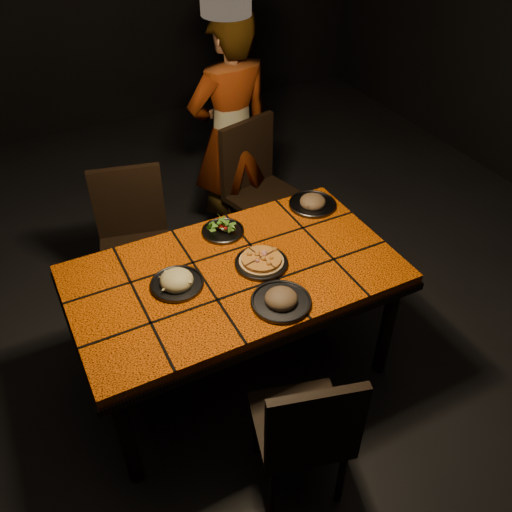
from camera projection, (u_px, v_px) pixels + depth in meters
name	position (u px, v px, depth m)	size (l,w,h in m)	color
room_shell	(230.00, 130.00, 2.18)	(6.04, 7.04, 3.08)	black
dining_table	(235.00, 283.00, 2.70)	(1.62, 0.92, 0.75)	#D95206
chair_near	(306.00, 430.00, 2.25)	(0.48, 0.48, 0.87)	black
chair_far_left	(134.00, 234.00, 3.25)	(0.50, 0.50, 0.92)	black
chair_far_right	(258.00, 183.00, 3.66)	(0.53, 0.53, 0.97)	black
diner	(231.00, 136.00, 3.60)	(0.60, 0.39, 1.64)	brown
plate_pizza	(261.00, 262.00, 2.68)	(0.27, 0.27, 0.04)	#3D3E43
plate_pasta	(177.00, 282.00, 2.56)	(0.26, 0.26, 0.08)	#3D3E43
plate_salad	(223.00, 229.00, 2.88)	(0.23, 0.23, 0.07)	#3D3E43
plate_mushroom_a	(281.00, 299.00, 2.46)	(0.28, 0.28, 0.09)	#3D3E43
plate_mushroom_b	(313.00, 202.00, 3.08)	(0.27, 0.27, 0.09)	#3D3E43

